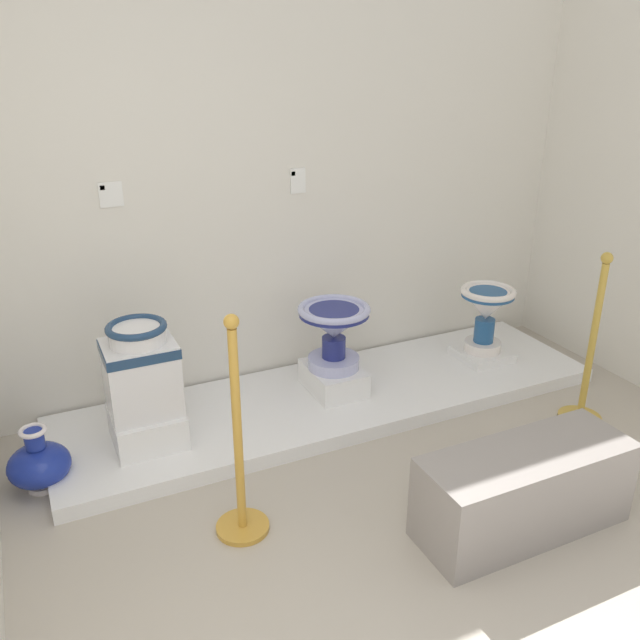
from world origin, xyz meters
name	(u,v)px	position (x,y,z in m)	size (l,w,h in m)	color
ground_plane	(470,545)	(1.86, 0.61, -0.01)	(5.72, 5.22, 0.02)	#B2A899
wall_back	(298,154)	(1.86, 2.45, 1.42)	(3.92, 0.06, 2.85)	silver
display_platform	(334,398)	(1.86, 1.95, 0.04)	(3.28, 0.89, 0.08)	white
plinth_block_slender_white	(148,426)	(0.74, 1.90, 0.17)	(0.36, 0.37, 0.18)	white
antique_toilet_slender_white	(141,367)	(0.74, 1.90, 0.52)	(0.36, 0.30, 0.49)	white
plinth_block_broad_patterned	(333,378)	(1.87, 1.99, 0.16)	(0.30, 0.39, 0.15)	white
antique_toilet_broad_patterned	(334,326)	(1.87, 1.99, 0.50)	(0.42, 0.42, 0.39)	#B4B8E5
plinth_block_pale_glazed	(482,354)	(2.96, 1.96, 0.11)	(0.32, 0.33, 0.05)	white
antique_toilet_pale_glazed	(486,308)	(2.96, 1.96, 0.44)	(0.36, 0.36, 0.44)	white
info_placard_first	(111,194)	(0.77, 2.41, 1.29)	(0.12, 0.01, 0.13)	white
info_placard_second	(298,180)	(1.84, 2.41, 1.28)	(0.09, 0.01, 0.15)	white
decorative_vase_companion	(39,464)	(0.20, 1.83, 0.14)	(0.30, 0.30, 0.34)	white
stanchion_post_near_left	(239,467)	(0.99, 1.12, 0.33)	(0.24, 0.24, 1.05)	gold
stanchion_post_near_right	(587,371)	(3.07, 1.19, 0.31)	(0.24, 0.24, 1.01)	gold
museum_bench	(524,490)	(2.13, 0.61, 0.20)	(0.97, 0.36, 0.40)	gray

